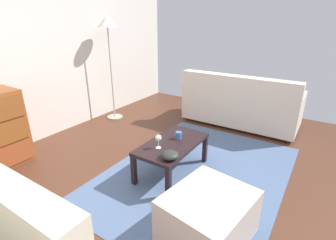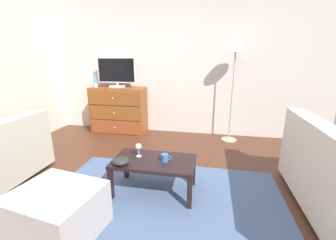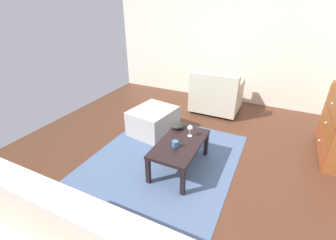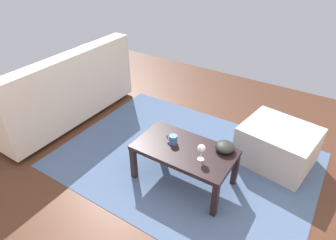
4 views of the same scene
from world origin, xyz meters
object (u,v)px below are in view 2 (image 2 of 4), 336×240
object	(u,v)px
tv	(117,72)
armchair	(3,153)
standing_lamp	(235,57)
wine_glass	(139,147)
lava_lamp	(95,80)
bowl_decorative	(121,161)
dresser	(119,110)
ottoman	(58,212)
coffee_table	(154,164)
mug	(165,158)

from	to	relation	value
tv	armchair	size ratio (longest dim) A/B	0.88
standing_lamp	wine_glass	bearing A→B (deg)	-122.67
lava_lamp	bowl_decorative	bearing A→B (deg)	-56.34
dresser	standing_lamp	distance (m)	2.43
armchair	tv	bearing A→B (deg)	70.73
dresser	standing_lamp	world-z (taller)	standing_lamp
bowl_decorative	ottoman	distance (m)	0.72
armchair	coffee_table	bearing A→B (deg)	2.16
coffee_table	wine_glass	size ratio (longest dim) A/B	5.83
dresser	mug	size ratio (longest dim) A/B	9.48
bowl_decorative	standing_lamp	world-z (taller)	standing_lamp
dresser	armchair	world-z (taller)	dresser
bowl_decorative	armchair	distance (m)	1.63
coffee_table	mug	world-z (taller)	mug
lava_lamp	coffee_table	xyz separation A→B (m)	(1.67, -1.86, -0.73)
mug	ottoman	size ratio (longest dim) A/B	0.16
armchair	standing_lamp	distance (m)	3.68
wine_glass	mug	world-z (taller)	wine_glass
dresser	coffee_table	xyz separation A→B (m)	(1.23, -1.91, -0.12)
coffee_table	standing_lamp	world-z (taller)	standing_lamp
dresser	ottoman	world-z (taller)	dresser
tv	lava_lamp	xyz separation A→B (m)	(-0.43, -0.07, -0.16)
mug	lava_lamp	bearing A→B (deg)	133.91
lava_lamp	wine_glass	distance (m)	2.40
coffee_table	bowl_decorative	world-z (taller)	bowl_decorative
ottoman	standing_lamp	bearing A→B (deg)	58.16
ottoman	coffee_table	bearing A→B (deg)	48.90
tv	ottoman	xyz separation A→B (m)	(0.57, -2.69, -1.03)
coffee_table	armchair	distance (m)	1.94
armchair	ottoman	distance (m)	1.45
lava_lamp	tv	bearing A→B (deg)	8.79
dresser	mug	xyz separation A→B (m)	(1.36, -1.92, -0.03)
mug	tv	bearing A→B (deg)	125.20
mug	dresser	bearing A→B (deg)	125.42
mug	standing_lamp	world-z (taller)	standing_lamp
lava_lamp	standing_lamp	size ratio (longest dim) A/B	0.19
lava_lamp	mug	size ratio (longest dim) A/B	2.89
ottoman	mug	bearing A→B (deg)	43.39
coffee_table	wine_glass	bearing A→B (deg)	163.86
armchair	bowl_decorative	bearing A→B (deg)	-3.49
coffee_table	ottoman	world-z (taller)	ottoman
tv	bowl_decorative	world-z (taller)	tv
coffee_table	armchair	size ratio (longest dim) A/B	1.04
bowl_decorative	standing_lamp	bearing A→B (deg)	57.75
standing_lamp	ottoman	bearing A→B (deg)	-121.84
bowl_decorative	lava_lamp	bearing A→B (deg)	123.66
coffee_table	armchair	bearing A→B (deg)	-177.84
lava_lamp	armchair	xyz separation A→B (m)	(-0.27, -1.94, -0.74)
lava_lamp	wine_glass	world-z (taller)	lava_lamp
dresser	mug	distance (m)	2.35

